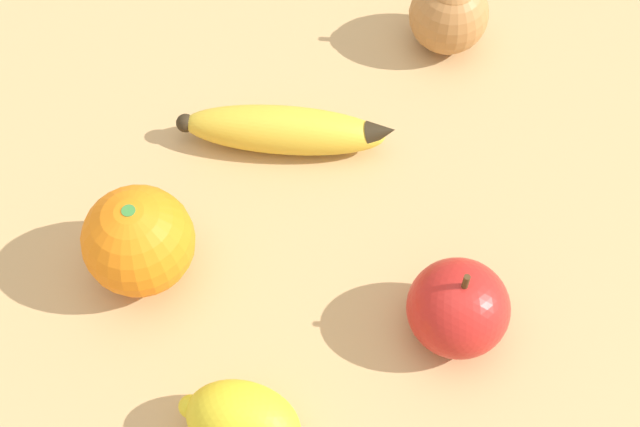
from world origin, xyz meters
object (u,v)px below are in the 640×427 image
object	(u,v)px
banana	(286,130)
orange	(139,241)
apple	(458,308)
lemon	(242,422)
pear	(452,14)

from	to	relation	value
banana	orange	distance (m)	0.16
orange	banana	bearing A→B (deg)	-78.08
apple	lemon	bearing A→B (deg)	81.65
apple	lemon	size ratio (longest dim) A/B	0.83
banana	apple	world-z (taller)	apple
orange	lemon	xyz separation A→B (m)	(-0.15, 0.01, -0.01)
orange	apple	bearing A→B (deg)	-139.00
apple	pear	bearing A→B (deg)	-40.29
apple	lemon	distance (m)	0.17
apple	lemon	world-z (taller)	apple
pear	lemon	bearing A→B (deg)	118.52
orange	pear	xyz separation A→B (m)	(0.04, -0.33, -0.00)
orange	lemon	bearing A→B (deg)	174.96
orange	lemon	world-z (taller)	orange
orange	lemon	distance (m)	0.15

